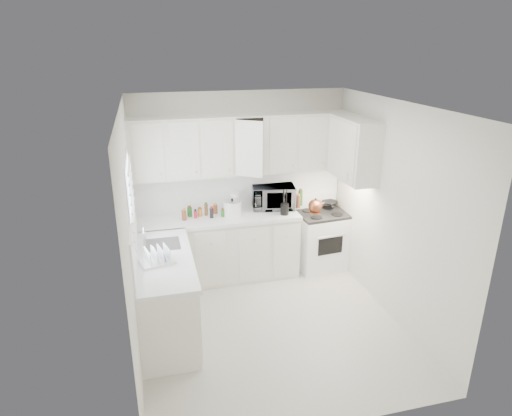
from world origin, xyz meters
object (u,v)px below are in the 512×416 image
object	(u,v)px
stove	(321,232)
tea_kettle	(315,205)
rice_cooker	(232,207)
utensil_crock	(285,202)
microwave	(273,194)
dish_rack	(157,254)

from	to	relation	value
stove	tea_kettle	distance (m)	0.56
stove	tea_kettle	size ratio (longest dim) A/B	4.47
stove	tea_kettle	world-z (taller)	tea_kettle
rice_cooker	utensil_crock	bearing A→B (deg)	-27.20
microwave	rice_cooker	world-z (taller)	microwave
microwave	tea_kettle	bearing A→B (deg)	-22.09
stove	microwave	bearing A→B (deg)	161.79
tea_kettle	microwave	size ratio (longest dim) A/B	0.41
dish_rack	rice_cooker	bearing A→B (deg)	34.17
stove	rice_cooker	bearing A→B (deg)	174.79
microwave	dish_rack	distance (m)	2.18
microwave	rice_cooker	distance (m)	0.66
microwave	dish_rack	bearing A→B (deg)	-132.19
microwave	dish_rack	world-z (taller)	microwave
rice_cooker	dish_rack	size ratio (longest dim) A/B	0.70
tea_kettle	utensil_crock	bearing A→B (deg)	-159.67
tea_kettle	utensil_crock	size ratio (longest dim) A/B	0.65
tea_kettle	microwave	xyz separation A→B (m)	(-0.52, 0.32, 0.10)
tea_kettle	microwave	bearing A→B (deg)	170.49
stove	rice_cooker	distance (m)	1.43
stove	dish_rack	size ratio (longest dim) A/B	3.11
tea_kettle	dish_rack	distance (m)	2.46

